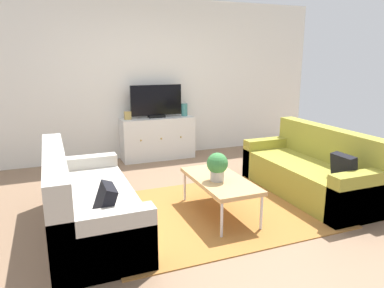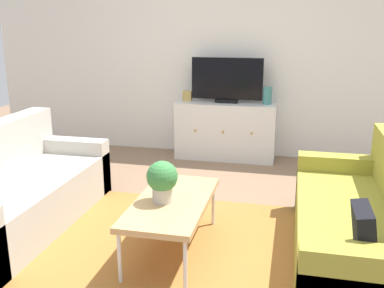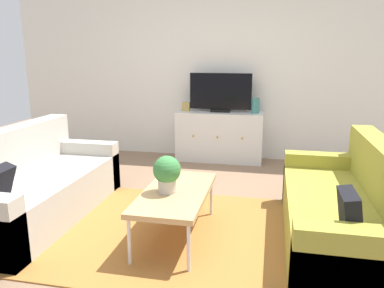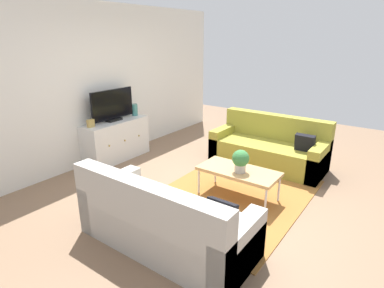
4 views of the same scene
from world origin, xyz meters
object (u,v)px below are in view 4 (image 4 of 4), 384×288
at_px(couch_right_side, 270,149).
at_px(flat_screen_tv, 113,105).
at_px(glass_vase, 135,110).
at_px(tv_console, 116,140).
at_px(mantel_clock, 91,123).
at_px(potted_plant, 241,160).
at_px(coffee_table, 239,172).
at_px(couch_left_side, 162,225).

distance_m(couch_right_side, flat_screen_tv, 2.86).
bearing_deg(couch_right_side, glass_vase, 110.46).
relative_size(tv_console, glass_vase, 5.75).
bearing_deg(mantel_clock, potted_plant, -80.62).
bearing_deg(glass_vase, coffee_table, -101.93).
height_order(potted_plant, flat_screen_tv, flat_screen_tv).
relative_size(couch_right_side, flat_screen_tv, 2.14).
bearing_deg(mantel_clock, glass_vase, 0.00).
relative_size(couch_left_side, couch_right_side, 1.00).
bearing_deg(potted_plant, glass_vase, 77.05).
bearing_deg(tv_console, flat_screen_tv, 90.00).
bearing_deg(potted_plant, tv_console, 88.14).
relative_size(couch_left_side, tv_console, 1.53).
relative_size(flat_screen_tv, mantel_clock, 6.83).
bearing_deg(couch_left_side, couch_right_side, 0.00).
height_order(couch_left_side, coffee_table, couch_left_side).
xyz_separation_m(couch_right_side, tv_console, (-1.39, 2.37, 0.08)).
relative_size(coffee_table, potted_plant, 3.50).
relative_size(couch_left_side, coffee_table, 1.75).
height_order(couch_left_side, mantel_clock, mantel_clock).
height_order(potted_plant, mantel_clock, mantel_clock).
distance_m(couch_right_side, glass_vase, 2.59).
bearing_deg(flat_screen_tv, coffee_table, -90.55).
height_order(couch_right_side, tv_console, couch_right_side).
relative_size(coffee_table, glass_vase, 5.02).
height_order(flat_screen_tv, glass_vase, flat_screen_tv).
bearing_deg(couch_left_side, glass_vase, 50.06).
distance_m(potted_plant, glass_vase, 2.63).
relative_size(tv_console, mantel_clock, 9.60).
distance_m(flat_screen_tv, mantel_clock, 0.55).
distance_m(potted_plant, flat_screen_tv, 2.60).
xyz_separation_m(tv_console, glass_vase, (0.50, 0.00, 0.47)).
bearing_deg(glass_vase, couch_left_side, -129.94).
xyz_separation_m(couch_left_side, coffee_table, (1.46, -0.13, 0.11)).
bearing_deg(flat_screen_tv, couch_left_side, -121.79).
relative_size(potted_plant, tv_console, 0.25).
bearing_deg(flat_screen_tv, tv_console, -90.00).
height_order(couch_right_side, potted_plant, couch_right_side).
bearing_deg(flat_screen_tv, couch_right_side, -59.86).
height_order(tv_console, mantel_clock, mantel_clock).
distance_m(couch_left_side, flat_screen_tv, 2.91).
xyz_separation_m(potted_plant, flat_screen_tv, (0.08, 2.57, 0.40)).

